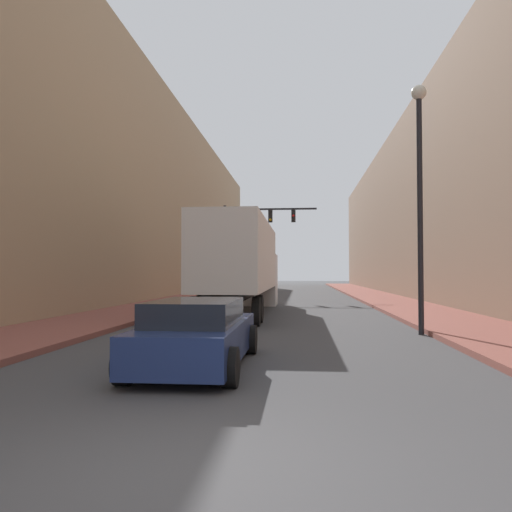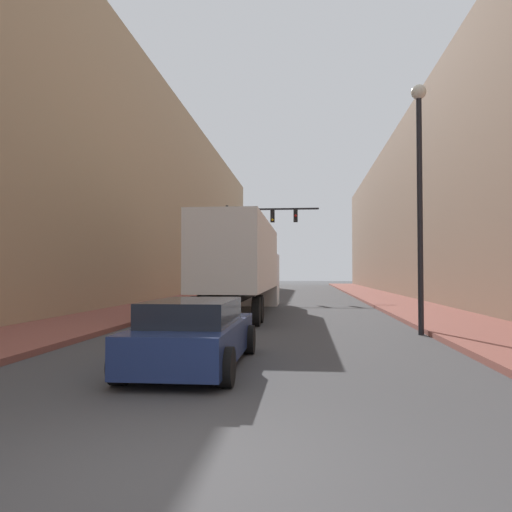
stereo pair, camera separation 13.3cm
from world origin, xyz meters
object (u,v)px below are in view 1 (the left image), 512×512
at_px(traffic_signal_gantry, 249,231).
at_px(street_lamp, 420,175).
at_px(semi_truck, 243,263).
at_px(sedan_car, 197,334).

distance_m(traffic_signal_gantry, street_lamp, 22.25).
relative_size(semi_truck, traffic_signal_gantry, 1.96).
relative_size(sedan_car, traffic_signal_gantry, 0.67).
height_order(semi_truck, street_lamp, street_lamp).
distance_m(semi_truck, sedan_car, 12.76).
bearing_deg(semi_truck, street_lamp, -50.06).
bearing_deg(traffic_signal_gantry, street_lamp, -71.06).
bearing_deg(sedan_car, street_lamp, 44.90).
relative_size(traffic_signal_gantry, street_lamp, 0.92).
distance_m(semi_truck, street_lamp, 9.72).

